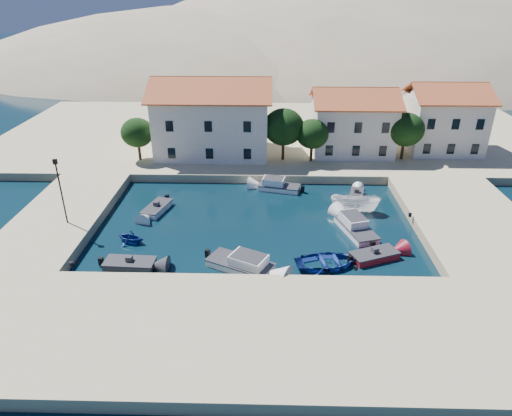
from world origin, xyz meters
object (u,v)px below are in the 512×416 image
(rowboat_south, at_px, (327,266))
(boat_east, at_px, (354,211))
(building_mid, at_px, (353,120))
(building_left, at_px, (212,115))
(lamppost, at_px, (60,185))
(cabin_cruiser_south, at_px, (240,263))
(building_right, at_px, (444,116))
(cabin_cruiser_east, at_px, (356,228))

(rowboat_south, xyz_separation_m, boat_east, (3.93, 10.12, 0.00))
(building_mid, xyz_separation_m, rowboat_south, (-5.91, -26.15, -5.22))
(building_left, relative_size, lamppost, 2.36)
(rowboat_south, relative_size, boat_east, 1.07)
(building_left, xyz_separation_m, rowboat_south, (12.09, -25.15, -5.94))
(cabin_cruiser_south, xyz_separation_m, boat_east, (11.09, 10.66, -0.48))
(building_right, distance_m, lamppost, 46.98)
(cabin_cruiser_east, bearing_deg, lamppost, 74.18)
(building_right, distance_m, boat_east, 22.70)
(building_left, bearing_deg, lamppost, -119.90)
(lamppost, relative_size, cabin_cruiser_south, 1.05)
(building_right, relative_size, boat_east, 1.90)
(cabin_cruiser_east, bearing_deg, cabin_cruiser_south, 103.81)
(building_mid, distance_m, rowboat_south, 27.31)
(cabin_cruiser_east, bearing_deg, building_mid, -24.24)
(building_mid, relative_size, cabin_cruiser_south, 1.77)
(building_mid, bearing_deg, boat_east, -97.05)
(building_right, relative_size, rowboat_south, 1.78)
(building_right, bearing_deg, lamppost, -152.07)
(building_right, xyz_separation_m, cabin_cruiser_east, (-14.58, -21.43, -5.00))
(rowboat_south, bearing_deg, boat_east, -32.39)
(building_mid, bearing_deg, rowboat_south, -102.73)
(building_left, distance_m, rowboat_south, 28.53)
(rowboat_south, bearing_deg, building_left, 14.50)
(building_left, relative_size, rowboat_south, 2.77)
(boat_east, bearing_deg, rowboat_south, 169.71)
(building_mid, height_order, building_right, building_right)
(rowboat_south, bearing_deg, cabin_cruiser_south, 83.12)
(building_mid, bearing_deg, building_left, -176.82)
(building_left, height_order, building_mid, building_left)
(cabin_cruiser_south, bearing_deg, rowboat_south, 31.23)
(cabin_cruiser_south, distance_m, cabin_cruiser_east, 12.21)
(cabin_cruiser_south, bearing_deg, lamppost, -172.16)
(building_left, xyz_separation_m, cabin_cruiser_south, (4.93, -25.69, -5.46))
(building_left, xyz_separation_m, boat_east, (16.02, -15.03, -5.94))
(building_mid, height_order, cabin_cruiser_south, building_mid)
(building_left, height_order, rowboat_south, building_left)
(building_right, height_order, cabin_cruiser_east, building_right)
(cabin_cruiser_east, xyz_separation_m, boat_east, (0.60, 4.40, -0.48))
(rowboat_south, height_order, cabin_cruiser_east, cabin_cruiser_east)
(rowboat_south, height_order, boat_east, boat_east)
(rowboat_south, relative_size, cabin_cruiser_east, 0.92)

